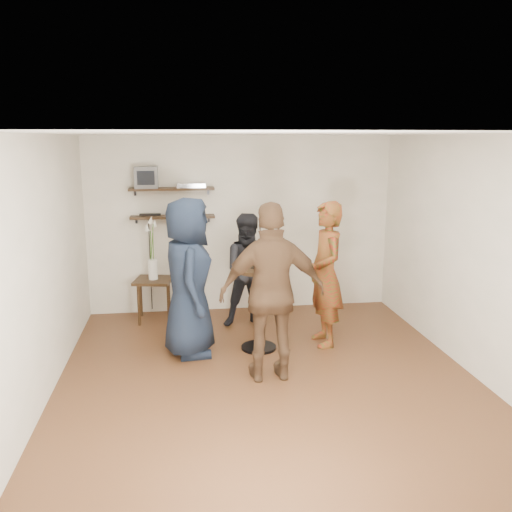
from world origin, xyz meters
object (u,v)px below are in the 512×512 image
at_px(crt_monitor, 146,177).
at_px(drinks_table, 259,297).
at_px(person_dark, 250,271).
at_px(person_navy, 188,278).
at_px(radio, 179,212).
at_px(side_table, 154,286).
at_px(person_plaid, 326,274).
at_px(dvd_deck, 191,185).
at_px(person_brown, 272,293).

relative_size(crt_monitor, drinks_table, 0.31).
bearing_deg(person_dark, drinks_table, -90.00).
bearing_deg(person_navy, radio, 1.19).
relative_size(side_table, person_dark, 0.39).
distance_m(person_plaid, person_navy, 1.69).
xyz_separation_m(crt_monitor, side_table, (0.05, -0.26, -1.51)).
height_order(dvd_deck, drinks_table, dvd_deck).
height_order(radio, person_brown, person_brown).
bearing_deg(dvd_deck, person_plaid, -42.83).
bearing_deg(person_plaid, crt_monitor, -127.59).
xyz_separation_m(radio, side_table, (-0.38, -0.26, -1.01)).
distance_m(dvd_deck, person_plaid, 2.39).
bearing_deg(side_table, person_dark, -17.90).
bearing_deg(drinks_table, person_navy, -177.73).
distance_m(radio, person_navy, 1.67).
height_order(drinks_table, person_navy, person_navy).
height_order(person_dark, person_brown, person_brown).
relative_size(person_navy, person_brown, 0.99).
height_order(side_table, person_dark, person_dark).
height_order(crt_monitor, dvd_deck, crt_monitor).
distance_m(radio, person_dark, 1.38).
relative_size(radio, drinks_table, 0.21).
distance_m(crt_monitor, person_brown, 2.96).
bearing_deg(side_table, drinks_table, -44.01).
relative_size(person_plaid, person_navy, 0.96).
bearing_deg(radio, person_navy, -86.54).
height_order(crt_monitor, radio, crt_monitor).
bearing_deg(person_brown, radio, -69.44).
bearing_deg(dvd_deck, drinks_table, -63.95).
bearing_deg(person_brown, person_plaid, -133.78).
xyz_separation_m(person_dark, person_navy, (-0.85, -0.88, 0.16)).
height_order(person_plaid, person_dark, person_plaid).
xyz_separation_m(side_table, drinks_table, (1.32, -1.28, 0.16)).
xyz_separation_m(side_table, person_navy, (0.47, -1.31, 0.44)).
height_order(crt_monitor, person_navy, crt_monitor).
bearing_deg(person_brown, person_navy, -44.58).
relative_size(drinks_table, person_brown, 0.54).
height_order(crt_monitor, person_plaid, crt_monitor).
relative_size(crt_monitor, person_dark, 0.20).
distance_m(side_table, person_navy, 1.46).
bearing_deg(person_dark, dvd_deck, 138.22).
height_order(side_table, person_navy, person_navy).
distance_m(drinks_table, person_brown, 0.90).
height_order(side_table, drinks_table, drinks_table).
relative_size(dvd_deck, drinks_table, 0.39).
height_order(radio, side_table, radio).
bearing_deg(person_plaid, drinks_table, -90.00).
xyz_separation_m(side_table, person_dark, (1.33, -0.43, 0.28)).
xyz_separation_m(person_dark, person_brown, (0.01, -1.69, 0.18)).
distance_m(side_table, person_plaid, 2.52).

